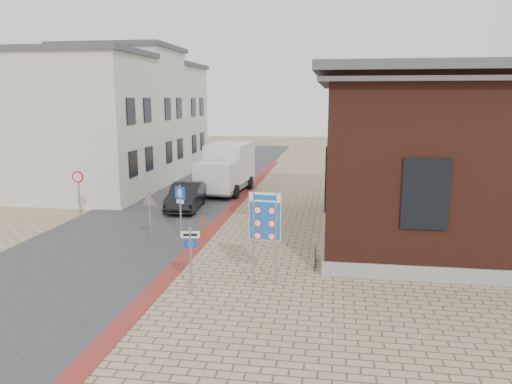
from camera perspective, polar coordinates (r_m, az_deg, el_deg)
The scene contains 16 objects.
ground at distance 15.95m, azimuth -3.34°, elevation -10.21°, with size 120.00×120.00×0.00m, color tan.
road_strip at distance 31.32m, azimuth -7.40°, elevation 0.17°, with size 7.00×60.00×0.02m, color #38383A.
curb_strip at distance 25.73m, azimuth -3.01°, elevation -2.05°, with size 0.60×40.00×0.02m, color maroon.
brick_building at distance 22.42m, azimuth 23.87°, elevation 4.15°, with size 13.00×13.00×6.80m.
townhouse_near at distance 30.14m, azimuth -19.39°, elevation 7.22°, with size 7.40×6.40×8.30m.
townhouse_mid at distance 35.53m, azimuth -14.85°, elevation 8.55°, with size 7.40×6.40×9.10m.
townhouse_far at distance 41.11m, azimuth -11.45°, elevation 8.38°, with size 7.40×6.40×8.30m.
bike_rack at distance 17.62m, azimuth 6.71°, elevation -7.31°, with size 0.08×1.80×0.60m.
sedan at distance 25.98m, azimuth -7.97°, elevation -0.50°, with size 1.45×4.16×1.37m, color black.
box_truck at distance 30.28m, azimuth -3.39°, elevation 2.76°, with size 2.73×5.74×2.92m.
border_sign at distance 15.14m, azimuth 1.02°, elevation -3.07°, with size 0.99×0.13×2.90m.
essen_sign at distance 14.61m, azimuth -7.48°, elevation -6.75°, with size 0.55×0.13×2.05m.
parking_sign at distance 20.43m, azimuth -8.64°, elevation -1.24°, with size 0.47×0.23×2.24m.
yield_sign at distance 19.79m, azimuth -12.05°, elevation -1.55°, with size 0.74×0.14×2.09m.
speed_sign at distance 24.65m, azimuth -19.61°, elevation 0.48°, with size 0.56×0.07×2.36m.
bollard at distance 20.92m, azimuth -6.12°, elevation -3.84°, with size 0.08×0.08×0.91m, color #DA400B.
Camera 1 is at (3.20, -14.55, 5.69)m, focal length 35.00 mm.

